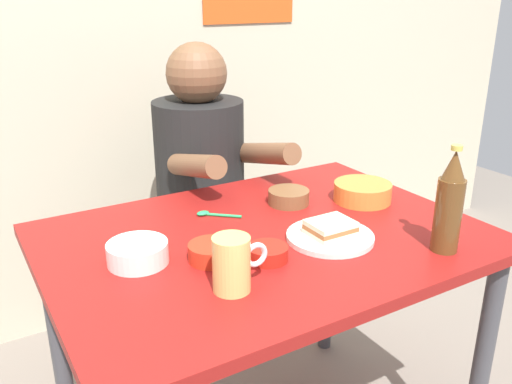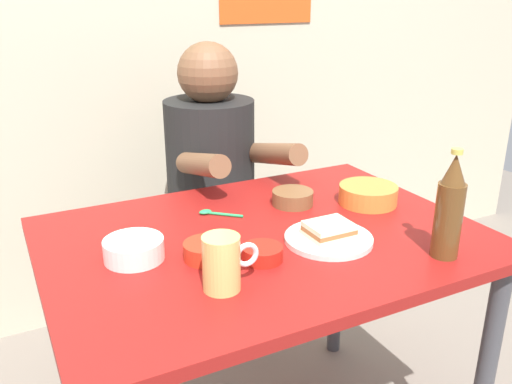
# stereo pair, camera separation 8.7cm
# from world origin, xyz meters

# --- Properties ---
(dining_table) EXTENTS (1.10, 0.80, 0.74)m
(dining_table) POSITION_xyz_m (0.00, 0.00, 0.65)
(dining_table) COLOR maroon
(dining_table) RESTS_ON ground
(stool) EXTENTS (0.34, 0.34, 0.45)m
(stool) POSITION_xyz_m (0.11, 0.63, 0.35)
(stool) COLOR #4C4C51
(stool) RESTS_ON ground
(person_seated) EXTENTS (0.33, 0.56, 0.72)m
(person_seated) POSITION_xyz_m (0.11, 0.62, 0.77)
(person_seated) COLOR black
(person_seated) RESTS_ON stool
(plate_orange) EXTENTS (0.22, 0.22, 0.01)m
(plate_orange) POSITION_xyz_m (0.12, -0.11, 0.75)
(plate_orange) COLOR silver
(plate_orange) RESTS_ON dining_table
(sandwich) EXTENTS (0.11, 0.09, 0.04)m
(sandwich) POSITION_xyz_m (0.12, -0.11, 0.77)
(sandwich) COLOR beige
(sandwich) RESTS_ON plate_orange
(beer_mug) EXTENTS (0.13, 0.08, 0.12)m
(beer_mug) POSITION_xyz_m (-0.20, -0.20, 0.80)
(beer_mug) COLOR #D1BC66
(beer_mug) RESTS_ON dining_table
(beer_bottle) EXTENTS (0.06, 0.06, 0.26)m
(beer_bottle) POSITION_xyz_m (0.32, -0.30, 0.86)
(beer_bottle) COLOR #593819
(beer_bottle) RESTS_ON dining_table
(soup_bowl_orange) EXTENTS (0.17, 0.17, 0.05)m
(soup_bowl_orange) POSITION_xyz_m (0.37, 0.06, 0.77)
(soup_bowl_orange) COLOR orange
(soup_bowl_orange) RESTS_ON dining_table
(sauce_bowl_chili) EXTENTS (0.11, 0.11, 0.04)m
(sauce_bowl_chili) POSITION_xyz_m (-0.18, -0.05, 0.76)
(sauce_bowl_chili) COLOR red
(sauce_bowl_chili) RESTS_ON dining_table
(rice_bowl_white) EXTENTS (0.14, 0.14, 0.05)m
(rice_bowl_white) POSITION_xyz_m (-0.33, 0.02, 0.77)
(rice_bowl_white) COLOR silver
(rice_bowl_white) RESTS_ON dining_table
(sambal_bowl_red) EXTENTS (0.10, 0.10, 0.03)m
(sambal_bowl_red) POSITION_xyz_m (-0.07, -0.12, 0.76)
(sambal_bowl_red) COLOR #B21E14
(sambal_bowl_red) RESTS_ON dining_table
(condiment_bowl_brown) EXTENTS (0.12, 0.12, 0.04)m
(condiment_bowl_brown) POSITION_xyz_m (0.17, 0.15, 0.76)
(condiment_bowl_brown) COLOR brown
(condiment_bowl_brown) RESTS_ON dining_table
(spoon) EXTENTS (0.10, 0.09, 0.01)m
(spoon) POSITION_xyz_m (-0.07, 0.18, 0.75)
(spoon) COLOR #26A559
(spoon) RESTS_ON dining_table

